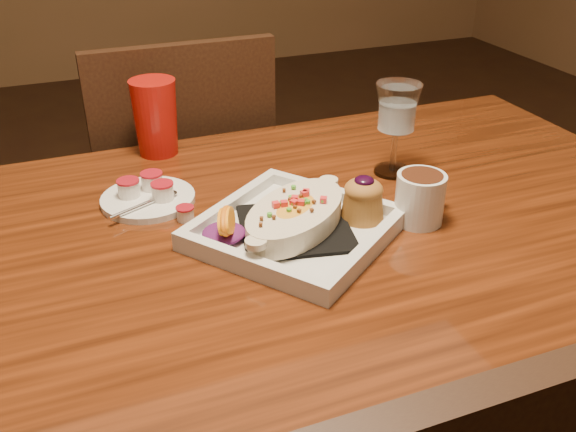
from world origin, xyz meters
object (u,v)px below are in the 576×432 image
object	(u,v)px
coffee_mug	(421,196)
goblet	(397,112)
chair_far	(182,203)
plate	(301,220)
table	(268,297)
saucer	(148,196)
red_tumbler	(155,118)

from	to	relation	value
coffee_mug	goblet	size ratio (longest dim) A/B	0.63
chair_far	plate	distance (m)	0.68
table	saucer	distance (m)	0.27
coffee_mug	goblet	world-z (taller)	goblet
plate	red_tumbler	distance (m)	0.42
chair_far	table	bearing A→B (deg)	90.00
goblet	coffee_mug	bearing A→B (deg)	-105.98
goblet	saucer	size ratio (longest dim) A/B	1.07
chair_far	plate	size ratio (longest dim) A/B	2.54
saucer	table	bearing A→B (deg)	-55.47
plate	coffee_mug	distance (m)	0.19
red_tumbler	chair_far	bearing A→B (deg)	70.85
chair_far	saucer	bearing A→B (deg)	72.05
coffee_mug	table	bearing A→B (deg)	151.92
chair_far	red_tumbler	size ratio (longest dim) A/B	6.37
table	red_tumbler	distance (m)	0.44
chair_far	red_tumbler	distance (m)	0.40
table	saucer	size ratio (longest dim) A/B	9.58
saucer	coffee_mug	bearing A→B (deg)	-29.41
table	red_tumbler	bearing A→B (deg)	101.27
chair_far	saucer	size ratio (longest dim) A/B	5.94
table	red_tumbler	world-z (taller)	red_tumbler
table	chair_far	bearing A→B (deg)	90.00
chair_far	coffee_mug	bearing A→B (deg)	111.20
table	coffee_mug	size ratio (longest dim) A/B	14.27
table	goblet	world-z (taller)	goblet
table	goblet	bearing A→B (deg)	26.99
table	saucer	xyz separation A→B (m)	(-0.14, 0.20, 0.11)
coffee_mug	saucer	bearing A→B (deg)	126.67
chair_far	saucer	world-z (taller)	chair_far
chair_far	saucer	distance (m)	0.52
red_tumbler	plate	bearing A→B (deg)	-70.46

